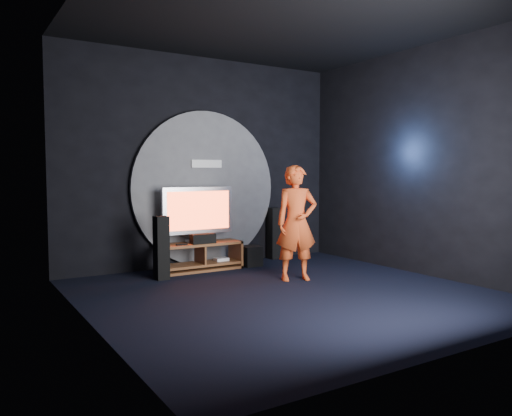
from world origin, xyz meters
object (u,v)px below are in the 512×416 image
Objects in this scene: tv at (198,212)px; player at (297,223)px; tower_speaker_right at (274,233)px; subwoofer at (251,256)px; media_console at (201,258)px; tower_speaker_left at (161,248)px.

player reaches higher than tv.
subwoofer is at bearing -151.29° from tower_speaker_right.
player reaches higher than media_console.
tower_speaker_left is 2.48m from tower_speaker_right.
player is (-0.00, -1.30, 0.67)m from subwoofer.
tv is at bearing 96.19° from media_console.
tower_speaker_right is at bearing 14.56° from tower_speaker_left.
subwoofer is (0.88, -0.10, -0.03)m from media_console.
media_console is at bearing 22.34° from tower_speaker_left.
tv is 1.19m from subwoofer.
tv is 1.72m from player.
tower_speaker_left is 1.71m from subwoofer.
tower_speaker_left is at bearing -153.40° from tv.
media_console is at bearing -83.81° from tv.
player is at bearing -32.84° from tower_speaker_left.
tower_speaker_right is at bearing 8.18° from tv.
player is (1.67, -1.08, 0.37)m from tower_speaker_left.
media_console is 3.99× the size of subwoofer.
media_console is 0.89m from subwoofer.
tower_speaker_left is (-0.79, -0.32, 0.27)m from media_console.
media_console reaches higher than subwoofer.
subwoofer is at bearing -6.53° from media_console.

